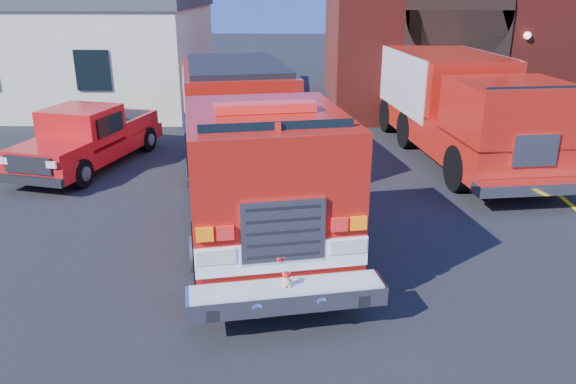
{
  "coord_description": "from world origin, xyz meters",
  "views": [
    {
      "loc": [
        0.19,
        -10.62,
        4.79
      ],
      "look_at": [
        0.0,
        -1.2,
        1.3
      ],
      "focal_mm": 35.0,
      "sensor_mm": 36.0,
      "label": 1
    }
  ],
  "objects_px": {
    "side_building": "(78,51)",
    "fire_engine": "(247,142)",
    "pickup_truck": "(89,138)",
    "secondary_truck": "(459,103)"
  },
  "relations": [
    {
      "from": "fire_engine",
      "to": "pickup_truck",
      "type": "xyz_separation_m",
      "value": [
        -4.69,
        3.15,
        -0.75
      ]
    },
    {
      "from": "pickup_truck",
      "to": "fire_engine",
      "type": "bearing_deg",
      "value": -33.9
    },
    {
      "from": "fire_engine",
      "to": "secondary_truck",
      "type": "distance_m",
      "value": 7.28
    },
    {
      "from": "side_building",
      "to": "fire_engine",
      "type": "distance_m",
      "value": 14.29
    },
    {
      "from": "secondary_truck",
      "to": "side_building",
      "type": "bearing_deg",
      "value": 152.0
    },
    {
      "from": "pickup_truck",
      "to": "secondary_truck",
      "type": "xyz_separation_m",
      "value": [
        10.47,
        1.27,
        0.75
      ]
    },
    {
      "from": "side_building",
      "to": "pickup_truck",
      "type": "bearing_deg",
      "value": -68.71
    },
    {
      "from": "side_building",
      "to": "fire_engine",
      "type": "height_order",
      "value": "side_building"
    },
    {
      "from": "side_building",
      "to": "fire_engine",
      "type": "bearing_deg",
      "value": -55.64
    },
    {
      "from": "fire_engine",
      "to": "secondary_truck",
      "type": "bearing_deg",
      "value": 37.46
    }
  ]
}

